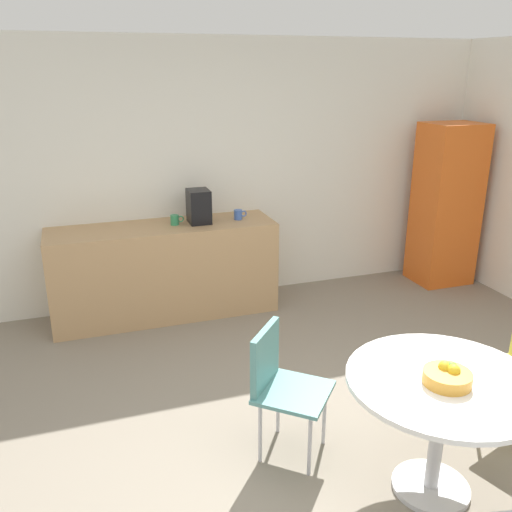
{
  "coord_description": "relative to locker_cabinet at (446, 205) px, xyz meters",
  "views": [
    {
      "loc": [
        -1.31,
        -2.32,
        2.32
      ],
      "look_at": [
        -0.04,
        1.41,
        0.95
      ],
      "focal_mm": 38.4,
      "sensor_mm": 36.0,
      "label": 1
    }
  ],
  "objects": [
    {
      "name": "locker_cabinet",
      "position": [
        0.0,
        0.0,
        0.0
      ],
      "size": [
        0.6,
        0.5,
        1.76
      ],
      "primitive_type": "cube",
      "color": "orange",
      "rests_on": "ground_plane"
    },
    {
      "name": "counter_block",
      "position": [
        -3.1,
        0.1,
        -0.43
      ],
      "size": [
        2.13,
        0.6,
        0.9
      ],
      "primitive_type": "cube",
      "color": "tan",
      "rests_on": "ground_plane"
    },
    {
      "name": "wall_back",
      "position": [
        -2.55,
        0.45,
        0.42
      ],
      "size": [
        6.0,
        0.1,
        2.6
      ],
      "primitive_type": "cube",
      "color": "white",
      "rests_on": "ground_plane"
    },
    {
      "name": "mug_white",
      "position": [
        -2.35,
        0.09,
        0.07
      ],
      "size": [
        0.13,
        0.08,
        0.09
      ],
      "color": "#3F66BF",
      "rests_on": "counter_block"
    },
    {
      "name": "ground_plane",
      "position": [
        -2.55,
        -2.55,
        -0.88
      ],
      "size": [
        6.0,
        6.0,
        0.0
      ],
      "primitive_type": "plane",
      "color": "gray"
    },
    {
      "name": "chair_teal",
      "position": [
        -2.79,
        -2.15,
        -0.36
      ],
      "size": [
        0.59,
        0.59,
        0.83
      ],
      "color": "silver",
      "rests_on": "ground_plane"
    },
    {
      "name": "mug_green",
      "position": [
        -2.98,
        0.1,
        0.07
      ],
      "size": [
        0.13,
        0.08,
        0.09
      ],
      "color": "#338C59",
      "rests_on": "counter_block"
    },
    {
      "name": "fruit_bowl",
      "position": [
        -2.09,
        -2.81,
        -0.1
      ],
      "size": [
        0.25,
        0.25,
        0.11
      ],
      "color": "gold",
      "rests_on": "round_table"
    },
    {
      "name": "round_table",
      "position": [
        -2.08,
        -2.78,
        -0.29
      ],
      "size": [
        1.05,
        1.05,
        0.73
      ],
      "color": "silver",
      "rests_on": "ground_plane"
    },
    {
      "name": "coffee_maker",
      "position": [
        -2.74,
        0.1,
        0.18
      ],
      "size": [
        0.2,
        0.24,
        0.32
      ],
      "primitive_type": "cube",
      "color": "black",
      "rests_on": "counter_block"
    }
  ]
}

